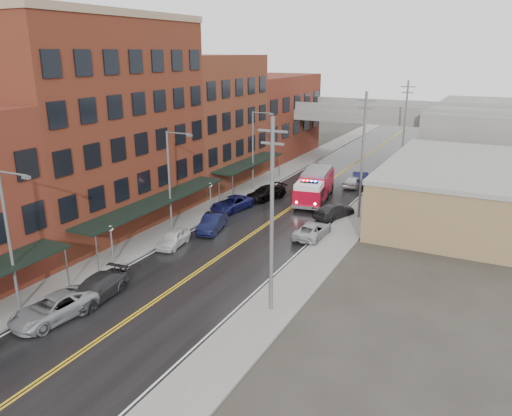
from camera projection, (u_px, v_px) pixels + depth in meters
The scene contains 32 objects.
road at pixel (269, 223), 46.92m from camera, with size 11.00×160.00×0.02m, color black.
sidewalk_left at pixel (203, 211), 50.02m from camera, with size 3.00×160.00×0.15m, color slate.
sidewalk_right at pixel (344, 234), 43.78m from camera, with size 3.00×160.00×0.15m, color slate.
curb_left at pixel (217, 214), 49.32m from camera, with size 0.30×160.00×0.15m, color gray.
curb_right at pixel (326, 231), 44.48m from camera, with size 0.30×160.00×0.15m, color gray.
brick_building_b at pixel (100, 127), 43.94m from camera, with size 9.00×20.00×18.00m, color #5F2819.
brick_building_c at pixel (206, 121), 59.30m from camera, with size 9.00×15.00×15.00m, color #5A2C1B.
brick_building_far at pixel (269, 117), 74.67m from camera, with size 9.00×20.00×12.00m, color maroon.
tan_building at pixel (464, 192), 47.85m from camera, with size 14.00×22.00×5.00m, color olive.
right_far_block at pixel (499, 134), 72.11m from camera, with size 18.00×30.00×8.00m, color slate.
awning_1 at pixel (157, 201), 43.26m from camera, with size 2.60×18.00×3.09m.
awning_2 at pixel (249, 163), 58.18m from camera, with size 2.60×13.00×3.09m.
globe_lamp_1 at pixel (111, 236), 37.03m from camera, with size 0.44×0.44×3.12m.
globe_lamp_2 at pixel (210, 191), 48.96m from camera, with size 0.44×0.44×3.12m.
street_lamp_0 at pixel (11, 233), 29.41m from camera, with size 2.64×0.22×9.00m.
street_lamp_1 at pixel (171, 175), 43.05m from camera, with size 2.64×0.22×9.00m.
street_lamp_2 at pixel (255, 145), 56.69m from camera, with size 2.64×0.22×9.00m.
utility_pole_0 at pixel (272, 215), 29.16m from camera, with size 1.80×0.24×12.00m.
utility_pole_1 at pixel (363, 154), 46.21m from camera, with size 1.80×0.24×12.00m.
utility_pole_2 at pixel (404, 126), 63.25m from camera, with size 1.80×0.24×12.00m.
overpass at pixel (363, 119), 72.40m from camera, with size 40.00×10.00×7.50m.
fire_truck at pixel (315, 186), 53.15m from camera, with size 4.58×9.08×3.20m.
parked_car_left_2 at pixel (54, 308), 29.89m from camera, with size 2.45×5.32×1.48m, color gray.
parked_car_left_3 at pixel (96, 289), 32.30m from camera, with size 2.07×5.10×1.48m, color #2B2B2E.
parked_car_left_4 at pixel (173, 238), 41.18m from camera, with size 1.59×3.95×1.35m, color silver.
parked_car_left_5 at pixel (212, 223), 44.59m from camera, with size 1.60×4.60×1.52m, color black.
parked_car_left_6 at pixel (232, 204), 50.38m from camera, with size 2.33×5.05×1.40m, color #131547.
parked_car_left_7 at pixel (266, 193), 54.03m from camera, with size 2.07×5.09×1.48m, color black.
parked_car_right_0 at pixel (312, 230), 43.05m from camera, with size 2.22×4.81×1.34m, color #A3A7AB.
parked_car_right_1 at pixel (334, 211), 48.15m from camera, with size 1.99×4.89×1.42m, color #28272A.
parked_car_right_2 at pixel (355, 181), 58.98m from camera, with size 1.69×4.21×1.43m, color silver.
parked_car_right_3 at pixel (360, 178), 60.22m from camera, with size 1.72×4.94×1.63m, color #0E1234.
Camera 1 is at (18.79, -10.17, 15.45)m, focal length 35.00 mm.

